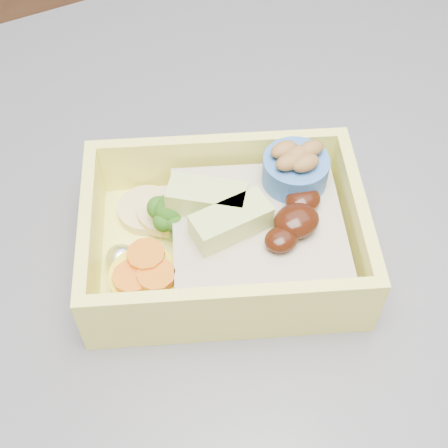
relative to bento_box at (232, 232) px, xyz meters
name	(u,v)px	position (x,y,z in m)	size (l,w,h in m)	color
bento_box	(232,232)	(0.00, 0.00, 0.00)	(0.24, 0.21, 0.07)	#F9F667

